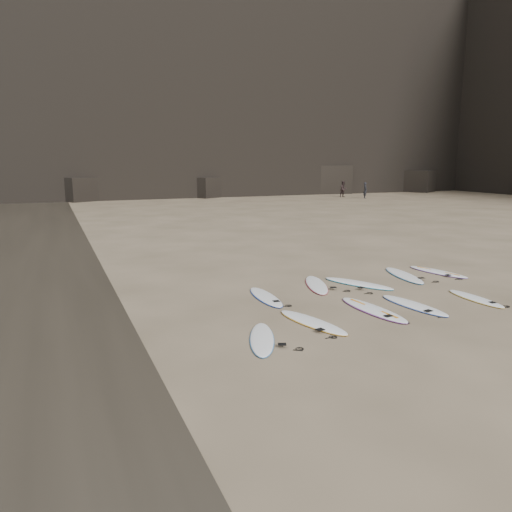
{
  "coord_description": "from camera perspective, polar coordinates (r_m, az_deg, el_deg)",
  "views": [
    {
      "loc": [
        -8.81,
        -11.49,
        4.28
      ],
      "look_at": [
        -3.28,
        1.86,
        1.5
      ],
      "focal_mm": 35.0,
      "sensor_mm": 36.0,
      "label": 1
    }
  ],
  "objects": [
    {
      "name": "surfboard_0",
      "position": [
        12.21,
        0.68,
        -9.42
      ],
      "size": [
        1.41,
        2.4,
        0.08
      ],
      "primitive_type": "ellipsoid",
      "rotation": [
        0.0,
        0.0,
        -0.39
      ],
      "color": "white",
      "rests_on": "ground"
    },
    {
      "name": "surfboard_3",
      "position": [
        15.62,
        17.59,
        -5.36
      ],
      "size": [
        0.87,
        2.59,
        0.09
      ],
      "primitive_type": "ellipsoid",
      "rotation": [
        0.0,
        0.0,
        0.1
      ],
      "color": "white",
      "rests_on": "ground"
    },
    {
      "name": "surfboard_2",
      "position": [
        14.86,
        13.22,
        -5.94
      ],
      "size": [
        0.85,
        2.83,
        0.1
      ],
      "primitive_type": "ellipsoid",
      "rotation": [
        0.0,
        0.0,
        0.07
      ],
      "color": "white",
      "rests_on": "ground"
    },
    {
      "name": "surfboard_1",
      "position": [
        13.48,
        6.46,
        -7.49
      ],
      "size": [
        1.18,
        2.62,
        0.09
      ],
      "primitive_type": "ellipsoid",
      "rotation": [
        0.0,
        0.0,
        0.23
      ],
      "color": "white",
      "rests_on": "ground"
    },
    {
      "name": "surfboard_4",
      "position": [
        17.06,
        23.79,
        -4.44
      ],
      "size": [
        0.62,
        2.25,
        0.08
      ],
      "primitive_type": "ellipsoid",
      "rotation": [
        0.0,
        0.0,
        -0.04
      ],
      "color": "white",
      "rests_on": "ground"
    },
    {
      "name": "surfboard_7",
      "position": [
        17.83,
        11.61,
        -3.07
      ],
      "size": [
        1.78,
        2.68,
        0.1
      ],
      "primitive_type": "ellipsoid",
      "rotation": [
        0.0,
        0.0,
        0.47
      ],
      "color": "white",
      "rests_on": "ground"
    },
    {
      "name": "person_b",
      "position": [
        59.83,
        9.96,
        7.54
      ],
      "size": [
        0.97,
        0.79,
        1.87
      ],
      "primitive_type": "imported",
      "rotation": [
        0.0,
        0.0,
        0.1
      ],
      "color": "black",
      "rests_on": "ground"
    },
    {
      "name": "surfboard_6",
      "position": [
        17.42,
        6.92,
        -3.25
      ],
      "size": [
        1.49,
        2.69,
        0.09
      ],
      "primitive_type": "ellipsoid",
      "rotation": [
        0.0,
        0.0,
        -0.35
      ],
      "color": "white",
      "rests_on": "ground"
    },
    {
      "name": "person_a",
      "position": [
        58.45,
        12.37,
        7.34
      ],
      "size": [
        0.61,
        0.76,
        1.81
      ],
      "primitive_type": "imported",
      "rotation": [
        0.0,
        0.0,
        1.27
      ],
      "color": "black",
      "rests_on": "ground"
    },
    {
      "name": "surfboard_8",
      "position": [
        19.49,
        16.54,
        -2.1
      ],
      "size": [
        1.25,
        2.85,
        0.1
      ],
      "primitive_type": "ellipsoid",
      "rotation": [
        0.0,
        0.0,
        -0.22
      ],
      "color": "white",
      "rests_on": "ground"
    },
    {
      "name": "surfboard_5",
      "position": [
        15.79,
        1.12,
        -4.67
      ],
      "size": [
        0.74,
        2.51,
        0.09
      ],
      "primitive_type": "ellipsoid",
      "rotation": [
        0.0,
        0.0,
        -0.06
      ],
      "color": "white",
      "rests_on": "ground"
    },
    {
      "name": "headland",
      "position": [
        70.56,
        6.35,
        24.57
      ],
      "size": [
        170.0,
        101.0,
        63.47
      ],
      "color": "black",
      "rests_on": "ground"
    },
    {
      "name": "ground",
      "position": [
        15.1,
        14.44,
        -5.93
      ],
      "size": [
        240.0,
        240.0,
        0.0
      ],
      "primitive_type": "plane",
      "color": "#897559",
      "rests_on": "ground"
    },
    {
      "name": "surfboard_9",
      "position": [
        20.5,
        20.05,
        -1.69
      ],
      "size": [
        1.14,
        2.63,
        0.09
      ],
      "primitive_type": "ellipsoid",
      "rotation": [
        0.0,
        0.0,
        0.21
      ],
      "color": "white",
      "rests_on": "ground"
    }
  ]
}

